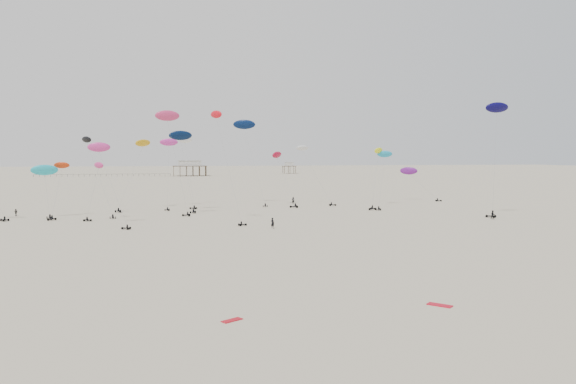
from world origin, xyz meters
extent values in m
plane|color=beige|center=(0.00, 200.00, 0.00)|extent=(900.00, 900.00, 0.00)
cube|color=brown|center=(-10.00, 350.00, 6.15)|extent=(21.00, 13.00, 0.30)
cube|color=silver|center=(-10.00, 350.00, 7.90)|extent=(14.00, 8.40, 3.20)
cube|color=#B2B2AD|center=(-10.00, 350.00, 9.65)|extent=(15.00, 9.00, 0.30)
cube|color=brown|center=(60.00, 380.00, 5.15)|extent=(9.00, 7.00, 0.30)
cube|color=silver|center=(60.00, 380.00, 6.50)|extent=(5.60, 4.20, 2.40)
cube|color=#B2B2AD|center=(60.00, 380.00, 7.85)|extent=(6.00, 4.50, 0.30)
cube|color=black|center=(-62.00, 350.00, 1.45)|extent=(80.00, 0.10, 0.10)
cylinder|color=gray|center=(-29.73, 132.59, 8.15)|extent=(0.03, 0.03, 18.29)
ellipsoid|color=gold|center=(-27.12, 137.28, 16.41)|extent=(4.90, 4.89, 2.34)
cylinder|color=gray|center=(-35.48, 119.63, 8.48)|extent=(0.03, 0.03, 19.02)
ellipsoid|color=black|center=(-38.59, 124.08, 16.88)|extent=(3.16, 3.33, 1.65)
cylinder|color=gray|center=(-15.74, 138.80, 8.72)|extent=(0.03, 0.03, 20.73)
ellipsoid|color=white|center=(-16.54, 145.30, 17.48)|extent=(4.33, 3.00, 2.01)
cylinder|color=gray|center=(-44.05, 118.28, 5.66)|extent=(0.03, 0.03, 12.66)
ellipsoid|color=red|center=(-43.63, 122.21, 11.22)|extent=(3.56, 1.88, 1.70)
cylinder|color=gray|center=(-20.98, 135.41, 8.26)|extent=(0.03, 0.03, 19.23)
ellipsoid|color=#DD34AF|center=(-20.79, 141.26, 16.72)|extent=(4.66, 1.95, 2.33)
cylinder|color=gray|center=(32.50, 127.45, 6.80)|extent=(0.03, 0.03, 19.46)
ellipsoid|color=#1CA0D2|center=(35.83, 134.27, 13.65)|extent=(4.27, 1.90, 2.10)
cylinder|color=gray|center=(-46.05, 118.74, 4.95)|extent=(0.03, 0.03, 9.17)
ellipsoid|color=#1BB6CF|center=(-46.79, 120.23, 10.22)|extent=(5.93, 3.52, 2.78)
cylinder|color=gray|center=(17.93, 137.34, 7.69)|extent=(0.03, 0.03, 16.79)
ellipsoid|color=white|center=(14.66, 140.65, 15.32)|extent=(3.90, 2.52, 1.79)
cylinder|color=gray|center=(48.86, 102.90, 11.83)|extent=(0.03, 0.03, 22.71)
ellipsoid|color=#090543|center=(50.51, 105.00, 23.89)|extent=(5.86, 2.90, 2.85)
cylinder|color=gray|center=(9.06, 136.11, 6.73)|extent=(0.03, 0.03, 15.98)
ellipsoid|color=#B90D2E|center=(7.72, 141.29, 13.45)|extent=(4.22, 4.58, 2.20)
cylinder|color=gray|center=(-30.88, 100.89, 7.42)|extent=(0.03, 0.03, 16.92)
ellipsoid|color=#DC3393|center=(-33.63, 105.12, 14.97)|extent=(4.29, 1.48, 2.02)
cylinder|color=gray|center=(-8.98, 102.25, 10.81)|extent=(0.03, 0.03, 22.74)
ellipsoid|color=red|center=(-11.02, 106.84, 21.65)|extent=(2.89, 3.64, 1.71)
cylinder|color=gray|center=(30.78, 127.74, 7.33)|extent=(0.03, 0.03, 18.81)
ellipsoid|color=#F7FF15|center=(33.83, 133.77, 14.59)|extent=(4.04, 3.88, 1.97)
cylinder|color=gray|center=(-18.87, 117.48, 10.88)|extent=(0.03, 0.03, 20.87)
ellipsoid|color=#D23168|center=(-20.83, 118.44, 22.04)|extent=(5.55, 2.66, 2.60)
cylinder|color=gray|center=(51.67, 144.17, 4.22)|extent=(0.03, 0.03, 11.26)
ellipsoid|color=#71198B|center=(48.22, 146.82, 8.72)|extent=(5.16, 4.36, 2.47)
cylinder|color=gray|center=(1.49, 140.38, 10.63)|extent=(0.03, 0.03, 22.79)
ellipsoid|color=#051844|center=(-0.59, 145.47, 21.72)|extent=(6.57, 4.10, 3.06)
cylinder|color=gray|center=(-16.56, 125.66, 8.90)|extent=(0.03, 0.03, 17.56)
ellipsoid|color=#041538|center=(-17.94, 128.57, 18.07)|extent=(5.89, 3.36, 2.78)
cylinder|color=gray|center=(-35.90, 112.97, 5.70)|extent=(0.03, 0.03, 10.92)
ellipsoid|color=#DD3488|center=(-34.93, 114.75, 11.32)|extent=(2.80, 2.98, 1.48)
imported|color=black|center=(-1.90, 92.93, 0.00)|extent=(0.99, 1.02, 2.32)
imported|color=black|center=(45.84, 97.98, 0.00)|extent=(1.17, 0.84, 2.16)
imported|color=black|center=(-53.86, 124.46, 0.00)|extent=(1.26, 1.02, 1.88)
imported|color=black|center=(12.38, 142.00, 0.00)|extent=(0.85, 0.61, 2.27)
cube|color=red|center=(3.82, 38.03, 0.00)|extent=(2.17, 2.21, 0.08)
cube|color=red|center=(-14.99, 37.15, 0.00)|extent=(1.90, 1.54, 0.07)
camera|label=1|loc=(-19.44, -7.93, 13.61)|focal=35.00mm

